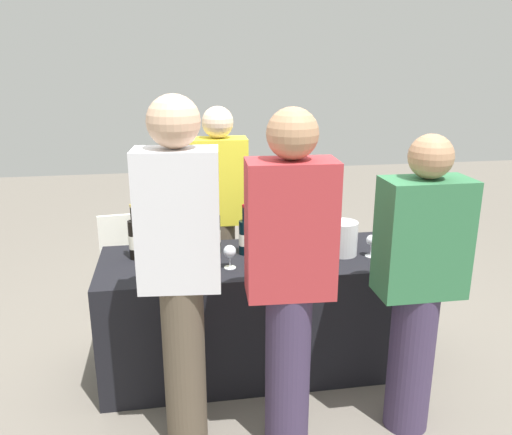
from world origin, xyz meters
TOP-DOWN VIEW (x-y plane):
  - ground_plane at (0.00, 0.00)m, footprint 12.00×12.00m
  - tasting_table at (0.00, 0.00)m, footprint 1.86×0.68m
  - wine_bottle_0 at (-0.71, 0.10)m, footprint 0.07×0.07m
  - wine_bottle_1 at (-0.44, 0.18)m, footprint 0.06×0.06m
  - wine_bottle_2 at (-0.23, 0.13)m, footprint 0.07×0.07m
  - wine_bottle_3 at (-0.06, 0.07)m, footprint 0.07×0.07m
  - wine_bottle_4 at (0.05, 0.14)m, footprint 0.08×0.08m
  - wine_bottle_5 at (0.15, 0.07)m, footprint 0.07×0.07m
  - wine_bottle_6 at (0.49, 0.17)m, footprint 0.07×0.07m
  - wine_glass_0 at (-0.54, -0.06)m, footprint 0.07×0.07m
  - wine_glass_1 at (-0.17, -0.14)m, footprint 0.07×0.07m
  - wine_glass_2 at (0.01, -0.13)m, footprint 0.07×0.07m
  - wine_glass_3 at (0.27, -0.16)m, footprint 0.07×0.07m
  - wine_glass_4 at (0.36, -0.09)m, footprint 0.07×0.07m
  - wine_glass_5 at (0.68, -0.10)m, footprint 0.07×0.07m
  - ice_bucket at (0.53, -0.03)m, footprint 0.18×0.18m
  - server_pouring at (-0.16, 0.59)m, footprint 0.39×0.23m
  - guest_0 at (-0.46, -0.62)m, footprint 0.39×0.24m
  - guest_1 at (0.04, -0.73)m, footprint 0.41×0.24m
  - guest_2 at (0.70, -0.69)m, footprint 0.42×0.23m
  - menu_board at (-0.76, 0.91)m, footprint 0.55×0.09m

SIDE VIEW (x-z plane):
  - ground_plane at x=0.00m, z-range 0.00..0.00m
  - tasting_table at x=0.00m, z-range 0.00..0.74m
  - menu_board at x=-0.76m, z-range 0.00..0.77m
  - wine_glass_1 at x=-0.17m, z-range 0.76..0.90m
  - wine_glass_5 at x=0.68m, z-range 0.76..0.90m
  - wine_glass_0 at x=-0.54m, z-range 0.76..0.90m
  - guest_2 at x=0.70m, z-range 0.05..1.61m
  - wine_glass_4 at x=0.36m, z-range 0.76..0.90m
  - ice_bucket at x=0.53m, z-range 0.74..0.94m
  - wine_glass_3 at x=0.27m, z-range 0.77..0.91m
  - wine_bottle_5 at x=0.15m, z-range 0.69..1.00m
  - wine_bottle_4 at x=0.05m, z-range 0.69..0.99m
  - wine_bottle_3 at x=-0.06m, z-range 0.69..1.00m
  - wine_glass_2 at x=0.01m, z-range 0.77..0.93m
  - wine_bottle_1 at x=-0.44m, z-range 0.69..1.00m
  - wine_bottle_6 at x=0.49m, z-range 0.69..1.00m
  - server_pouring at x=-0.16m, z-range 0.07..1.64m
  - wine_bottle_2 at x=-0.23m, z-range 0.69..1.02m
  - wine_bottle_0 at x=-0.71m, z-range 0.69..1.03m
  - guest_1 at x=0.04m, z-range 0.08..1.77m
  - guest_0 at x=-0.46m, z-range 0.09..1.84m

